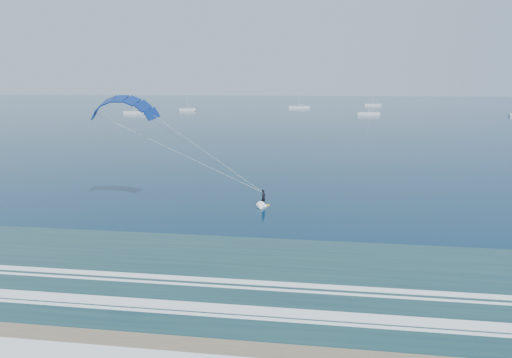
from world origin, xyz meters
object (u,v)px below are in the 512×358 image
at_px(sailboat_0, 134,113).
at_px(sailboat_3, 368,114).
at_px(kitesurfer_rig, 193,147).
at_px(sailboat_2, 299,107).
at_px(sailboat_1, 187,110).
at_px(sailboat_4, 373,105).

xyz_separation_m(sailboat_0, sailboat_3, (101.19, 7.31, 0.00)).
bearing_deg(sailboat_3, kitesurfer_rig, -102.64).
bearing_deg(sailboat_2, sailboat_1, -151.10).
distance_m(sailboat_1, sailboat_4, 111.39).
bearing_deg(kitesurfer_rig, sailboat_3, 77.36).
bearing_deg(sailboat_0, kitesurfer_rig, -65.11).
height_order(sailboat_0, sailboat_2, sailboat_2).
xyz_separation_m(sailboat_0, sailboat_4, (111.32, 83.71, -0.00)).
distance_m(kitesurfer_rig, sailboat_2, 198.64).
xyz_separation_m(sailboat_1, sailboat_3, (84.33, -17.35, 0.02)).
bearing_deg(sailboat_1, sailboat_2, 28.90).
relative_size(kitesurfer_rig, sailboat_2, 1.40).
relative_size(sailboat_0, sailboat_4, 1.00).
height_order(sailboat_0, sailboat_1, sailboat_0).
distance_m(sailboat_0, sailboat_3, 101.46).
bearing_deg(sailboat_2, kitesurfer_rig, -90.76).
bearing_deg(sailboat_4, kitesurfer_rig, -100.95).
relative_size(sailboat_2, sailboat_3, 1.14).
height_order(sailboat_1, sailboat_2, sailboat_2).
bearing_deg(sailboat_1, sailboat_0, -124.36).
relative_size(sailboat_1, sailboat_3, 0.83).
bearing_deg(sailboat_4, sailboat_1, -147.99).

